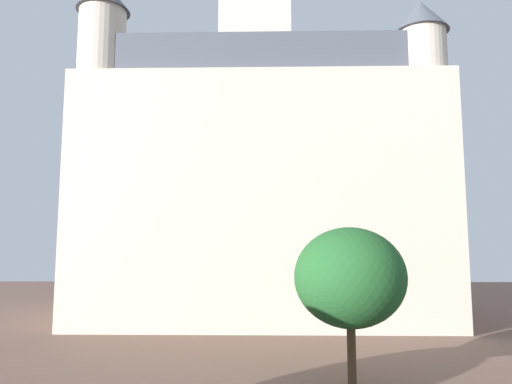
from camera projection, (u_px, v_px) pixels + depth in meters
landmark_building at (261, 181)px, 33.79m from camera, size 22.37×15.45×32.27m
tree_curb_far at (350, 278)px, 16.10m from camera, size 3.72×3.72×5.19m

